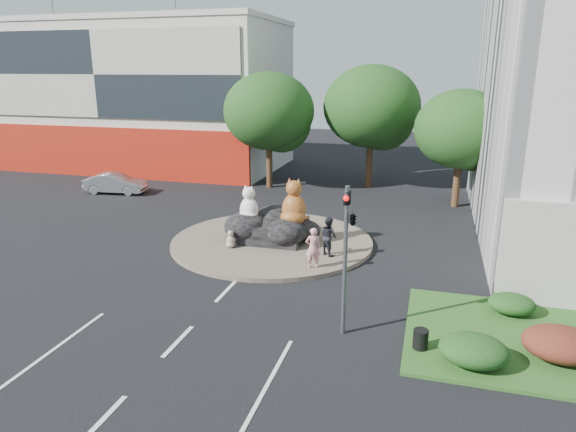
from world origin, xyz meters
name	(u,v)px	position (x,y,z in m)	size (l,w,h in m)	color
ground	(178,341)	(0.00, 0.00, 0.00)	(120.00, 120.00, 0.00)	black
roundabout_island	(272,241)	(0.00, 10.00, 0.10)	(10.00, 10.00, 0.20)	brown
rock_plinth	(272,231)	(0.00, 10.00, 0.65)	(3.20, 2.60, 0.90)	black
shophouse_block	(139,95)	(-18.00, 27.91, 6.18)	(25.20, 12.30, 17.40)	beige
grass_verge	(569,346)	(12.00, 3.00, 0.06)	(10.00, 6.00, 0.12)	#2B541C
tree_left	(270,115)	(-3.93, 22.06, 5.25)	(6.46, 6.46, 8.27)	#382314
tree_mid	(372,111)	(3.07, 24.06, 5.56)	(6.84, 6.84, 8.76)	#382314
tree_right	(462,133)	(9.07, 20.06, 4.63)	(5.70, 5.70, 7.30)	#382314
hedge_near_green	(473,350)	(9.00, 1.00, 0.57)	(2.00, 1.60, 0.90)	#113714
hedge_red	(561,344)	(11.50, 2.00, 0.61)	(2.20, 1.76, 0.99)	#461712
hedge_back_green	(512,304)	(10.50, 4.80, 0.48)	(1.60, 1.28, 0.72)	#113714
traffic_light	(349,229)	(5.10, 2.00, 3.62)	(0.44, 1.24, 5.00)	#595B60
cat_white	(249,204)	(-1.11, 9.80, 2.03)	(1.12, 0.97, 1.86)	silver
cat_tabby	(294,201)	(1.13, 10.00, 2.25)	(1.38, 1.20, 2.30)	#A54D22
kitten_calico	(231,238)	(-1.55, 8.39, 0.64)	(0.52, 0.45, 0.87)	beige
kitten_white	(292,240)	(1.31, 8.99, 0.64)	(0.52, 0.45, 0.87)	white
pedestrian_pink	(313,248)	(2.82, 6.93, 1.09)	(0.65, 0.43, 1.78)	#D3888B
pedestrian_dark	(328,236)	(3.13, 8.67, 1.09)	(0.86, 0.67, 1.78)	black
parked_car	(115,183)	(-13.80, 17.25, 0.71)	(1.49, 4.28, 1.41)	#ADAEB5
litter_bin	(421,339)	(7.50, 1.50, 0.43)	(0.47, 0.47, 0.62)	black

